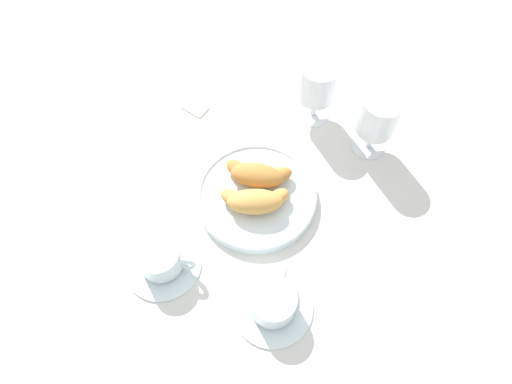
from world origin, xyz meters
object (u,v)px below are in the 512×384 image
Objects in this scene: juice_glass_right at (318,84)px; coffee_cup_near at (161,259)px; croissant_small at (257,174)px; sugar_packet at (195,107)px; juice_glass_left at (378,117)px; pastry_plate at (256,197)px; coffee_cup_far at (273,303)px; croissant_large at (255,201)px.

coffee_cup_near is at bearing -99.85° from juice_glass_right.
croissant_small is 2.57× the size of sugar_packet.
sugar_packet is (-0.36, -0.10, -0.09)m from juice_glass_left.
juice_glass_left is (0.15, 0.19, 0.05)m from croissant_small.
juice_glass_left is 1.00× the size of juice_glass_right.
juice_glass_right reaches higher than sugar_packet.
pastry_plate is 1.67× the size of coffee_cup_far.
juice_glass_left is at bearing 58.88° from pastry_plate.
coffee_cup_near is (-0.06, -0.22, -0.02)m from croissant_small.
juice_glass_right reaches higher than croissant_small.
juice_glass_right is (-0.00, 0.24, 0.08)m from pastry_plate.
coffee_cup_near is 0.44m from juice_glass_right.
juice_glass_right is 0.26m from sugar_packet.
croissant_small is at bearing -20.94° from sugar_packet.
coffee_cup_near is at bearing -61.17° from sugar_packet.
sugar_packet is at bearing 140.63° from coffee_cup_far.
juice_glass_right is (0.07, 0.43, 0.07)m from coffee_cup_near.
croissant_large is at bearing -87.68° from juice_glass_right.
croissant_large reaches higher than sugar_packet.
croissant_large is at bearing 63.68° from coffee_cup_near.
juice_glass_left reaches higher than coffee_cup_near.
juice_glass_right is at bearing 30.41° from sugar_packet.
juice_glass_right is at bearing 90.02° from pastry_plate.
croissant_large is (0.01, -0.02, 0.03)m from pastry_plate.
croissant_small is at bearing 126.52° from coffee_cup_far.
croissant_small reaches higher than pastry_plate.
coffee_cup_near reaches higher than sugar_packet.
juice_glass_right reaches higher than coffee_cup_far.
pastry_plate reaches higher than sugar_packet.
croissant_small is 0.94× the size of coffee_cup_near.
croissant_small is 0.23m from coffee_cup_near.
pastry_plate is 4.54× the size of sugar_packet.
coffee_cup_near is 0.47m from juice_glass_left.
pastry_plate is 0.04m from croissant_small.
juice_glass_left is 2.80× the size of sugar_packet.
croissant_small is 0.21m from juice_glass_right.
coffee_cup_near is (-0.09, -0.17, -0.02)m from croissant_large.
coffee_cup_far is at bearing -50.13° from croissant_large.
croissant_small is 0.92× the size of juice_glass_left.
pastry_plate is 0.21m from coffee_cup_near.
coffee_cup_near is at bearing -105.53° from croissant_small.
croissant_small reaches higher than coffee_cup_far.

